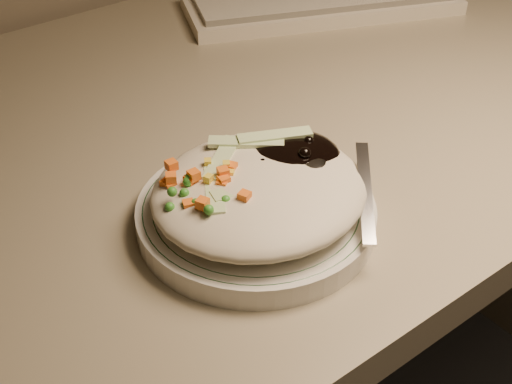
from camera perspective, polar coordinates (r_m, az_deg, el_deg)
desk at (r=0.92m, az=-2.39°, el=-4.36°), size 1.40×0.70×0.74m
plate at (r=0.63m, az=0.00°, el=-1.88°), size 0.21×0.21×0.02m
plate_rim at (r=0.63m, az=0.00°, el=-1.17°), size 0.20×0.20×0.00m
meal at (r=0.61m, az=0.36°, el=0.53°), size 0.21×0.19×0.05m
keyboard at (r=1.06m, az=5.27°, el=14.93°), size 0.41×0.28×0.03m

